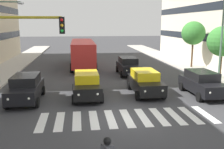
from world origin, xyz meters
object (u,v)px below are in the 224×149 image
at_px(car_1, 145,82).
at_px(car_0, 202,83).
at_px(car_3, 26,88).
at_px(street_tree_2, 193,33).
at_px(street_tree_1, 222,41).
at_px(street_lamp_right, 0,33).
at_px(car_row2_0, 128,66).
at_px(car_2, 87,85).
at_px(bus_behind_traffic, 83,51).
at_px(street_lamp_left, 218,29).

bearing_deg(car_1, car_0, 167.50).
bearing_deg(car_3, street_tree_2, -146.75).
bearing_deg(car_0, street_tree_1, -130.79).
xyz_separation_m(car_1, street_lamp_right, (11.01, -4.62, 3.38)).
distance_m(car_3, car_row2_0, 11.60).
distance_m(car_0, car_2, 8.14).
bearing_deg(street_tree_1, car_2, 18.82).
bearing_deg(bus_behind_traffic, car_1, 108.43).
relative_size(car_3, street_lamp_left, 0.61).
bearing_deg(street_tree_2, street_lamp_right, 15.61).
relative_size(car_row2_0, street_tree_1, 0.95).
bearing_deg(street_lamp_left, street_tree_1, -132.16).
bearing_deg(car_2, car_0, 175.93).
height_order(car_2, car_3, same).
distance_m(car_2, street_lamp_right, 9.04).
xyz_separation_m(car_0, street_tree_1, (-4.09, -4.74, 2.57)).
xyz_separation_m(car_1, car_3, (8.20, 0.70, 0.00)).
bearing_deg(bus_behind_traffic, car_0, 121.07).
xyz_separation_m(car_1, bus_behind_traffic, (4.20, -12.62, 0.97)).
bearing_deg(bus_behind_traffic, car_2, 90.00).
distance_m(car_1, street_lamp_right, 12.41).
bearing_deg(street_lamp_left, car_1, 19.67).
bearing_deg(car_0, car_row2_0, -65.51).
bearing_deg(car_0, car_2, -4.07).
xyz_separation_m(car_2, street_lamp_right, (6.81, -4.91, 3.38)).
bearing_deg(car_3, street_tree_1, -164.23).
distance_m(car_row2_0, street_tree_2, 8.83).
distance_m(car_0, street_lamp_left, 5.61).
height_order(car_row2_0, street_tree_1, street_tree_1).
height_order(car_row2_0, bus_behind_traffic, bus_behind_traffic).
bearing_deg(car_1, car_2, 3.96).
bearing_deg(car_row2_0, bus_behind_traffic, -50.34).
bearing_deg(car_3, street_lamp_left, -168.27).
bearing_deg(street_tree_2, bus_behind_traffic, -12.32).
distance_m(car_3, street_tree_1, 17.03).
distance_m(car_0, street_tree_1, 6.77).
relative_size(car_2, street_tree_1, 0.95).
bearing_deg(street_lamp_right, car_1, 157.25).
distance_m(car_1, street_lamp_left, 7.96).
xyz_separation_m(car_0, bus_behind_traffic, (8.12, -13.48, 0.97)).
height_order(car_3, street_lamp_left, street_lamp_left).
relative_size(car_0, car_row2_0, 1.00).
relative_size(car_0, car_3, 1.00).
height_order(car_1, street_lamp_right, street_lamp_right).
bearing_deg(car_row2_0, street_lamp_left, 142.68).
xyz_separation_m(car_3, street_tree_2, (-16.24, -10.65, 3.07)).
xyz_separation_m(car_row2_0, street_lamp_left, (-6.47, 4.93, 3.66)).
bearing_deg(street_lamp_right, car_row2_0, -166.48).
relative_size(car_0, street_tree_2, 0.87).
xyz_separation_m(car_2, bus_behind_traffic, (-0.00, -12.91, 0.97)).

